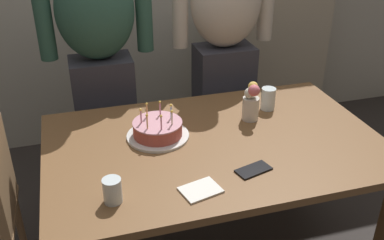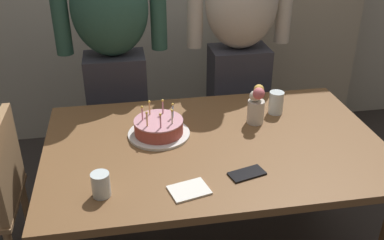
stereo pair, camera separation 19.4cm
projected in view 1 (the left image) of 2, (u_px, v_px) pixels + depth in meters
name	position (u px, v px, depth m)	size (l,w,h in m)	color
dining_table	(215.00, 159.00, 2.02)	(1.50, 0.96, 0.74)	brown
birthday_cake	(158.00, 130.00, 1.99)	(0.28, 0.28, 0.15)	white
water_glass_near	(268.00, 99.00, 2.23)	(0.07, 0.07, 0.11)	silver
water_glass_far	(112.00, 191.00, 1.58)	(0.07, 0.07, 0.10)	silver
cell_phone	(253.00, 170.00, 1.77)	(0.14, 0.07, 0.01)	black
napkin_stack	(201.00, 190.00, 1.65)	(0.15, 0.11, 0.01)	white
flower_vase	(251.00, 101.00, 2.11)	(0.08, 0.10, 0.19)	silver
person_man_bearded	(101.00, 66.00, 2.42)	(0.61, 0.27, 1.66)	#33333D
person_woman_cardigan	(224.00, 54.00, 2.60)	(0.61, 0.27, 1.66)	#33333D
shelf_cabinet	(267.00, 50.00, 3.36)	(0.87, 0.30, 1.54)	tan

